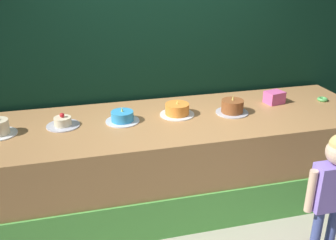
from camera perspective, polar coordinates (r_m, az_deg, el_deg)
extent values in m
plane|color=#BCB29E|center=(3.67, 4.15, -16.26)|extent=(12.00, 12.00, 0.00)
cube|color=#B27F4C|center=(3.89, 1.61, -5.80)|extent=(3.82, 1.18, 0.90)
cube|color=#59B24C|center=(3.54, 4.30, -13.82)|extent=(3.82, 0.02, 0.40)
cube|color=black|center=(4.15, -0.88, 11.79)|extent=(4.51, 0.08, 3.03)
cylinder|color=#3F4C8C|center=(3.46, 21.11, -15.57)|extent=(0.08, 0.08, 0.50)
cylinder|color=#3F4C8C|center=(3.53, 23.05, -15.00)|extent=(0.08, 0.08, 0.50)
cube|color=#8C72D8|center=(3.25, 23.27, -9.02)|extent=(0.31, 0.14, 0.39)
cylinder|color=beige|center=(3.16, 20.46, -9.88)|extent=(0.06, 0.06, 0.36)
cube|color=#E45CA4|center=(4.20, 15.51, 3.26)|extent=(0.21, 0.18, 0.13)
torus|color=#59B259|center=(4.45, 21.97, 2.88)|extent=(0.11, 0.11, 0.03)
cylinder|color=silver|center=(3.64, -15.30, -0.80)|extent=(0.30, 0.30, 0.01)
cylinder|color=beige|center=(3.62, -15.37, -0.17)|extent=(0.16, 0.16, 0.08)
sphere|color=red|center=(3.60, -15.47, 0.69)|extent=(0.04, 0.04, 0.04)
cylinder|color=silver|center=(3.63, -6.76, -0.15)|extent=(0.32, 0.32, 0.01)
cylinder|color=#3399D8|center=(3.61, -6.80, 0.59)|extent=(0.21, 0.21, 0.09)
cone|color=#F2E566|center=(3.59, -6.85, 1.60)|extent=(0.02, 0.02, 0.05)
cylinder|color=white|center=(3.76, 1.36, 0.84)|extent=(0.34, 0.34, 0.01)
cylinder|color=orange|center=(3.74, 1.37, 1.66)|extent=(0.23, 0.23, 0.11)
cone|color=#F2E566|center=(3.71, 1.38, 2.68)|extent=(0.02, 0.02, 0.03)
cylinder|color=silver|center=(3.86, 9.47, 1.12)|extent=(0.32, 0.32, 0.01)
cylinder|color=brown|center=(3.84, 9.54, 2.05)|extent=(0.22, 0.22, 0.12)
cone|color=#F2E566|center=(3.81, 9.63, 3.29)|extent=(0.02, 0.02, 0.05)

